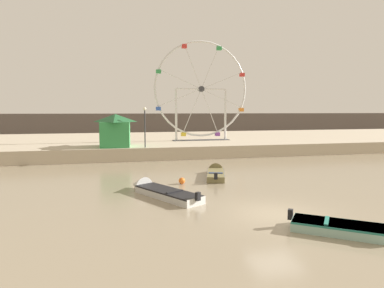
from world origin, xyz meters
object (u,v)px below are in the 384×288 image
motorboat_olive_wood (216,172)px  mooring_buoy_orange (182,181)px  motorboat_seafoam (363,231)px  motorboat_pale_grey (156,190)px  promenade_lamp_near (145,121)px  ferris_wheel_white_frame (201,91)px  carnival_booth_green_kiosk (115,130)px

motorboat_olive_wood → mooring_buoy_orange: 3.96m
mooring_buoy_orange → motorboat_seafoam: bearing=-65.6°
motorboat_pale_grey → mooring_buoy_orange: (2.07, 2.42, -0.02)m
motorboat_seafoam → motorboat_olive_wood: size_ratio=0.86×
motorboat_olive_wood → motorboat_pale_grey: bearing=149.9°
motorboat_pale_grey → mooring_buoy_orange: 3.19m
motorboat_seafoam → promenade_lamp_near: (-6.41, 22.67, 3.70)m
ferris_wheel_white_frame → mooring_buoy_orange: size_ratio=27.62×
mooring_buoy_orange → motorboat_pale_grey: bearing=-130.6°
motorboat_pale_grey → mooring_buoy_orange: motorboat_pale_grey is taller
promenade_lamp_near → carnival_booth_green_kiosk: bearing=149.9°
promenade_lamp_near → motorboat_olive_wood: bearing=-63.7°
motorboat_olive_wood → ferris_wheel_white_frame: (3.05, 15.88, 7.19)m
ferris_wheel_white_frame → motorboat_pale_grey: bearing=-111.8°
motorboat_olive_wood → mooring_buoy_orange: bearing=144.4°
motorboat_seafoam → promenade_lamp_near: 23.85m
carnival_booth_green_kiosk → promenade_lamp_near: size_ratio=1.04×
mooring_buoy_orange → promenade_lamp_near: bearing=96.7°
mooring_buoy_orange → ferris_wheel_white_frame: bearing=71.2°
ferris_wheel_white_frame → carnival_booth_green_kiosk: size_ratio=2.91×
motorboat_pale_grey → ferris_wheel_white_frame: (8.28, 20.69, 7.18)m
motorboat_olive_wood → motorboat_pale_grey: size_ratio=0.88×
motorboat_pale_grey → carnival_booth_green_kiosk: 16.02m
motorboat_pale_grey → promenade_lamp_near: size_ratio=1.47×
promenade_lamp_near → mooring_buoy_orange: bearing=-83.3°
motorboat_pale_grey → motorboat_olive_wood: bearing=-76.6°
promenade_lamp_near → motorboat_seafoam: bearing=-74.2°
promenade_lamp_near → mooring_buoy_orange: 12.21m
motorboat_seafoam → motorboat_olive_wood: (-1.89, 13.51, -0.00)m
promenade_lamp_near → mooring_buoy_orange: (1.36, -11.55, -3.71)m
carnival_booth_green_kiosk → mooring_buoy_orange: 14.15m
carnival_booth_green_kiosk → motorboat_seafoam: bearing=-64.9°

